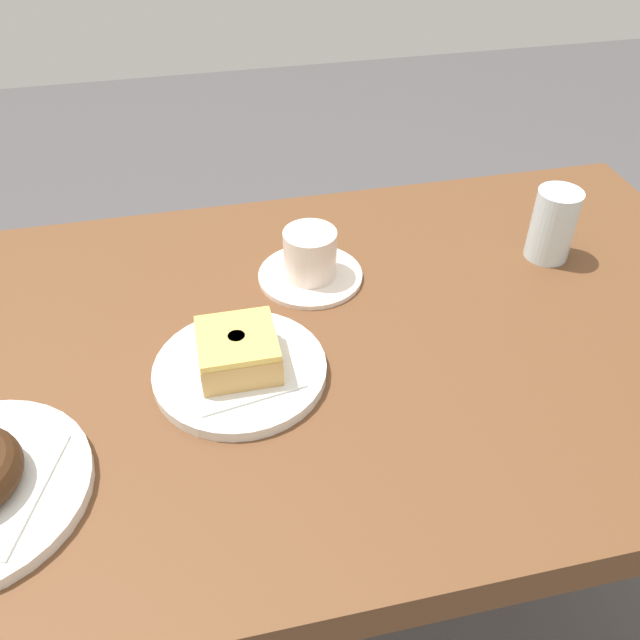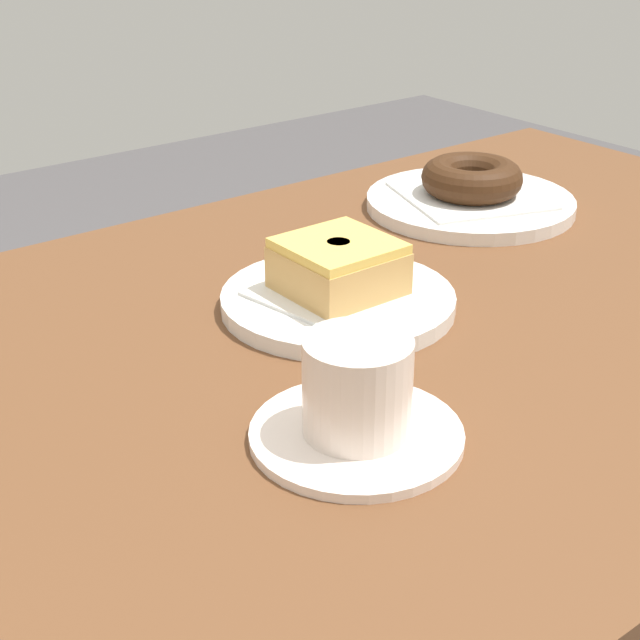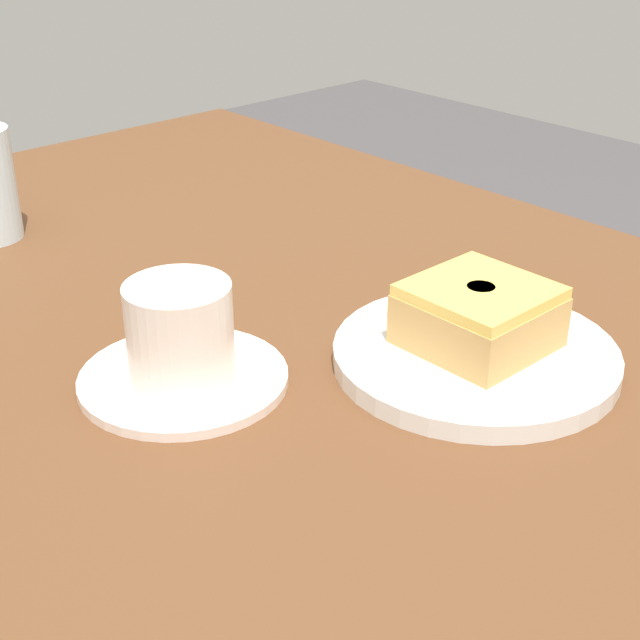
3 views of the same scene
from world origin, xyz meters
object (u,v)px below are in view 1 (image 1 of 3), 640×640
coffee_cup (310,259)px  plate_glazed_square (240,370)px  water_glass (553,225)px  donut_glazed_square (238,350)px

coffee_cup → plate_glazed_square: bearing=-125.3°
plate_glazed_square → water_glass: (0.45, 0.14, 0.04)m
water_glass → coffee_cup: (-0.34, 0.02, -0.02)m
coffee_cup → donut_glazed_square: bearing=-125.3°
water_glass → coffee_cup: bearing=176.6°
donut_glazed_square → coffee_cup: 0.20m
plate_glazed_square → water_glass: size_ratio=1.94×
coffee_cup → water_glass: bearing=-3.4°
donut_glazed_square → water_glass: bearing=17.6°
plate_glazed_square → donut_glazed_square: 0.03m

